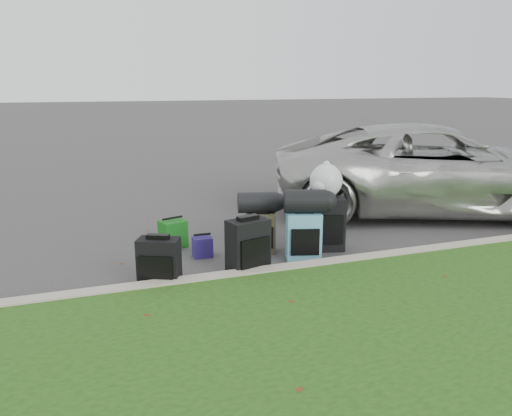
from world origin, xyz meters
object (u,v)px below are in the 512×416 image
object	(u,v)px
suitcase_large_black_left	(248,248)
tote_navy	(202,247)
suitcase_small_black	(159,263)
suitcase_olive	(261,233)
tote_green	(173,234)
suitcase_large_black_right	(326,224)
suv	(434,169)
suitcase_teal	(304,236)

from	to	relation	value
suitcase_large_black_left	tote_navy	world-z (taller)	suitcase_large_black_left
tote_navy	suitcase_large_black_left	bearing A→B (deg)	-64.76
suitcase_small_black	suitcase_large_black_left	distance (m)	1.04
suitcase_olive	tote_green	xyz separation A→B (m)	(-1.07, 0.59, -0.08)
suitcase_small_black	suitcase_large_black_right	size ratio (longest dim) A/B	0.78
suitcase_olive	suv	bearing A→B (deg)	35.22
suv	tote_green	bearing A→B (deg)	117.53
suv	suitcase_large_black_left	distance (m)	4.40
suitcase_small_black	tote_green	xyz separation A→B (m)	(0.39, 1.35, -0.09)
suitcase_teal	suv	bearing A→B (deg)	41.83
suv	suitcase_olive	distance (m)	3.75
suitcase_olive	suitcase_large_black_right	bearing A→B (deg)	5.86
suv	tote_navy	size ratio (longest dim) A/B	20.92
suitcase_small_black	tote_navy	size ratio (longest dim) A/B	2.13
suitcase_olive	suitcase_large_black_right	world-z (taller)	suitcase_large_black_right
suv	suitcase_small_black	distance (m)	5.36
suitcase_olive	tote_green	size ratio (longest dim) A/B	1.41
suitcase_olive	tote_green	distance (m)	1.23
suitcase_small_black	suitcase_olive	bearing A→B (deg)	52.50
suitcase_large_black_right	suitcase_teal	bearing A→B (deg)	-134.78
suitcase_large_black_left	tote_green	xyz separation A→B (m)	(-0.65, 1.33, -0.15)
suitcase_teal	tote_green	size ratio (longest dim) A/B	1.65
suv	tote_green	world-z (taller)	suv
suitcase_small_black	suitcase_large_black_left	bearing A→B (deg)	26.05
suitcase_small_black	suitcase_large_black_right	bearing A→B (deg)	38.55
suitcase_large_black_left	suitcase_large_black_right	size ratio (longest dim) A/B	0.94
suitcase_small_black	suitcase_teal	size ratio (longest dim) A/B	0.91
suv	suitcase_large_black_left	size ratio (longest dim) A/B	8.15
suitcase_large_black_right	tote_navy	bearing A→B (deg)	-174.49
suitcase_small_black	suitcase_large_black_left	xyz separation A→B (m)	(1.04, 0.02, 0.06)
suitcase_small_black	tote_green	bearing A→B (deg)	98.94
suitcase_small_black	tote_navy	distance (m)	1.08
suitcase_olive	suitcase_teal	size ratio (longest dim) A/B	0.86
suitcase_small_black	tote_green	world-z (taller)	suitcase_small_black
tote_navy	tote_green	bearing A→B (deg)	120.27
suv	suitcase_teal	size ratio (longest dim) A/B	8.90
suitcase_small_black	suitcase_large_black_right	xyz separation A→B (m)	(2.33, 0.56, 0.08)
suitcase_large_black_left	suitcase_olive	size ratio (longest dim) A/B	1.27
suitcase_teal	suitcase_large_black_right	world-z (taller)	suitcase_large_black_right
suitcase_teal	tote_green	bearing A→B (deg)	160.78
suitcase_small_black	tote_navy	world-z (taller)	suitcase_small_black
suv	suitcase_large_black_right	world-z (taller)	suv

